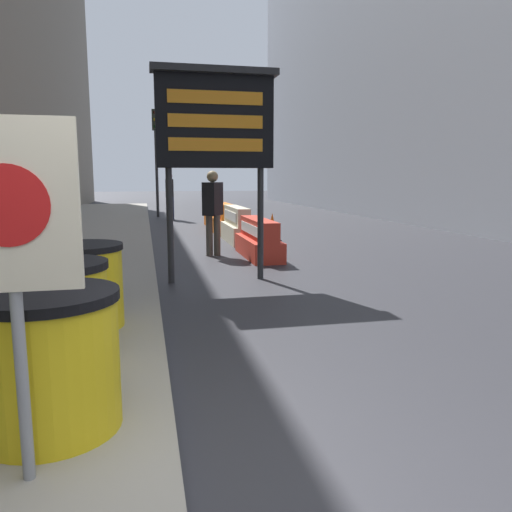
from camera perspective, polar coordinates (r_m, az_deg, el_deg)
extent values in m
cylinder|color=yellow|center=(3.29, -22.57, -11.51)|extent=(0.82, 0.82, 0.79)
cylinder|color=black|center=(3.17, -23.03, -4.28)|extent=(0.85, 0.85, 0.06)
cylinder|color=yellow|center=(4.33, -21.93, -6.60)|extent=(0.82, 0.82, 0.79)
cylinder|color=black|center=(4.24, -22.27, -1.05)|extent=(0.85, 0.85, 0.06)
cylinder|color=yellow|center=(5.35, -19.34, -3.55)|extent=(0.82, 0.82, 0.79)
cylinder|color=black|center=(5.28, -19.58, 0.96)|extent=(0.85, 0.85, 0.06)
cylinder|color=gray|center=(2.72, -25.39, -9.43)|extent=(0.06, 0.06, 1.38)
cube|color=beige|center=(2.57, -26.51, 5.20)|extent=(0.64, 0.04, 0.81)
cylinder|color=red|center=(2.55, -26.64, 5.16)|extent=(0.38, 0.01, 0.38)
cylinder|color=#28282B|center=(7.95, -9.79, 3.37)|extent=(0.10, 0.10, 1.81)
cylinder|color=#28282B|center=(8.15, 0.51, 3.64)|extent=(0.10, 0.10, 1.81)
cube|color=black|center=(8.02, -4.72, 15.01)|extent=(1.82, 0.24, 1.40)
cube|color=#28282B|center=(8.07, -4.72, 20.38)|extent=(1.94, 0.34, 0.10)
cube|color=orange|center=(7.94, -4.62, 17.63)|extent=(1.46, 0.02, 0.20)
cube|color=orange|center=(7.90, -4.59, 15.11)|extent=(1.46, 0.02, 0.20)
cube|color=orange|center=(7.87, -4.56, 12.57)|extent=(1.46, 0.02, 0.20)
cube|color=red|center=(10.50, 0.30, 0.98)|extent=(0.62, 2.11, 0.40)
cube|color=red|center=(10.46, 0.30, 3.16)|extent=(0.37, 2.11, 0.40)
cube|color=white|center=(10.41, -0.77, 3.14)|extent=(0.02, 1.69, 0.20)
cube|color=beige|center=(12.98, -2.21, 2.62)|extent=(0.53, 2.10, 0.46)
cube|color=beige|center=(12.94, -2.23, 4.64)|extent=(0.32, 2.10, 0.46)
cube|color=white|center=(12.91, -2.97, 4.62)|extent=(0.02, 1.68, 0.23)
cube|color=orange|center=(15.13, -3.71, 3.49)|extent=(0.63, 1.72, 0.44)
cube|color=orange|center=(15.09, -3.73, 5.17)|extent=(0.38, 1.72, 0.44)
cube|color=white|center=(15.06, -4.49, 5.15)|extent=(0.02, 1.38, 0.22)
cube|color=orange|center=(17.22, -4.81, 4.12)|extent=(0.51, 1.63, 0.43)
cube|color=orange|center=(17.19, -4.83, 5.56)|extent=(0.31, 1.63, 0.43)
cube|color=white|center=(17.17, -5.37, 5.55)|extent=(0.02, 1.30, 0.22)
cube|color=black|center=(13.21, 1.85, 1.82)|extent=(0.42, 0.42, 0.04)
cone|color=#EA560F|center=(13.17, 1.86, 3.42)|extent=(0.33, 0.33, 0.70)
cylinder|color=white|center=(13.17, 1.86, 3.58)|extent=(0.19, 0.19, 0.10)
cylinder|color=#2D2D30|center=(21.81, -11.30, 10.26)|extent=(0.12, 0.12, 4.44)
cube|color=#23281E|center=(21.77, -11.44, 15.00)|extent=(0.28, 0.28, 0.84)
sphere|color=#360605|center=(21.65, -11.46, 15.78)|extent=(0.15, 0.15, 0.15)
sphere|color=gold|center=(21.62, -11.43, 15.05)|extent=(0.15, 0.15, 0.15)
sphere|color=black|center=(21.59, -11.41, 14.31)|extent=(0.15, 0.15, 0.15)
cylinder|color=#514C42|center=(10.67, -5.35, 2.33)|extent=(0.14, 0.14, 0.87)
cylinder|color=#514C42|center=(10.69, -4.48, 2.36)|extent=(0.14, 0.14, 0.87)
cube|color=black|center=(10.62, -4.97, 6.53)|extent=(0.49, 0.55, 0.69)
sphere|color=#99835A|center=(10.61, -5.00, 9.04)|extent=(0.24, 0.24, 0.24)
cylinder|color=#23283D|center=(20.25, -10.03, 5.39)|extent=(0.15, 0.15, 0.89)
cylinder|color=#23283D|center=(20.26, -9.55, 5.40)|extent=(0.15, 0.15, 0.89)
cube|color=black|center=(20.22, -9.85, 7.65)|extent=(0.34, 0.51, 0.71)
sphere|color=#8F6172|center=(20.22, -9.89, 9.00)|extent=(0.25, 0.25, 0.25)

